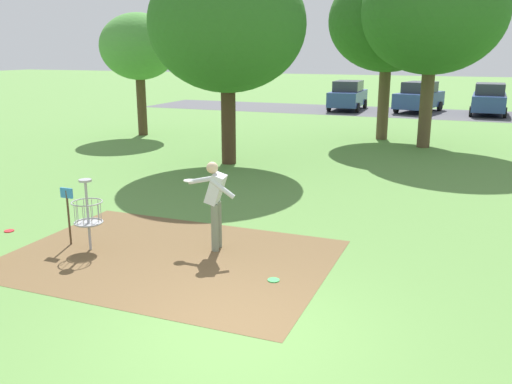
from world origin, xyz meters
TOP-DOWN VIEW (x-y plane):
  - ground_plane at (0.00, 0.00)m, footprint 160.00×160.00m
  - dirt_tee_pad at (-2.28, 2.09)m, footprint 5.87×4.20m
  - disc_golf_basket at (-3.95, 1.91)m, footprint 0.98×0.58m
  - player_foreground_watching at (-1.67, 2.83)m, footprint 1.15×0.42m
  - frisbee_mid_grass at (-6.20, 2.16)m, footprint 0.20×0.20m
  - frisbee_far_left at (-0.13, 1.82)m, footprint 0.20×0.20m
  - tree_near_left at (-4.81, 10.39)m, footprint 5.05×5.05m
  - tree_mid_left at (-11.04, 14.75)m, footprint 3.35×3.35m
  - tree_mid_center at (1.02, 16.13)m, footprint 5.40×5.40m
  - tree_mid_right at (-0.83, 17.55)m, footprint 4.88×4.88m
  - parking_lot_strip at (0.00, 28.40)m, footprint 36.00×6.00m
  - parked_car_leftmost at (-4.74, 28.65)m, footprint 2.03×4.23m
  - parked_car_center_left at (-0.40, 29.10)m, footprint 2.82×4.52m
  - parked_car_center_right at (3.59, 29.01)m, footprint 2.06×4.24m

SIDE VIEW (x-z plane):
  - ground_plane at x=0.00m, z-range 0.00..0.00m
  - parking_lot_strip at x=0.00m, z-range 0.00..0.01m
  - dirt_tee_pad at x=-2.28m, z-range 0.00..0.01m
  - frisbee_mid_grass at x=-6.20m, z-range 0.00..0.02m
  - frisbee_far_left at x=-0.13m, z-range 0.00..0.02m
  - disc_golf_basket at x=-3.95m, z-range 0.06..1.45m
  - parked_car_leftmost at x=-4.74m, z-range 0.00..1.84m
  - parked_car_center_left at x=-0.40m, z-range 0.00..1.84m
  - parked_car_center_right at x=3.59m, z-range 0.00..1.84m
  - player_foreground_watching at x=-1.67m, z-range 0.13..1.84m
  - tree_mid_left at x=-11.04m, z-range 1.19..6.48m
  - tree_near_left at x=-4.81m, z-range 1.16..7.82m
  - tree_mid_right at x=-0.83m, z-range 1.39..8.35m
  - tree_mid_center at x=1.02m, z-range 1.38..8.77m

